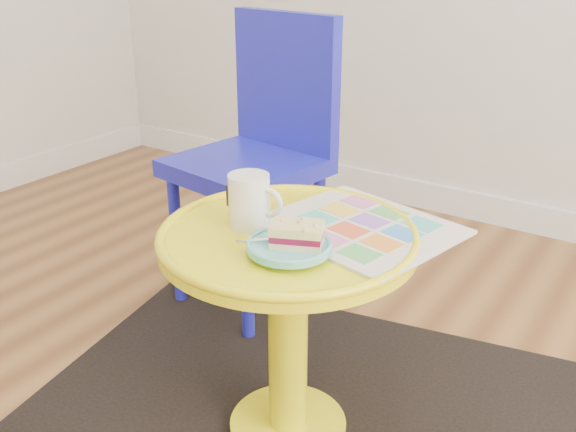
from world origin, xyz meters
The scene contains 9 objects.
room_walls centered at (-0.99, 0.99, 0.06)m, with size 4.00×4.00×4.00m.
rug centered at (0.02, 0.50, 0.00)m, with size 1.30×1.10×0.01m, color black.
side_table centered at (0.02, 0.50, 0.37)m, with size 0.55×0.55×0.52m.
chair centered at (-0.41, 1.01, 0.51)m, with size 0.45×0.45×0.89m.
newspaper centered at (0.13, 0.61, 0.52)m, with size 0.38×0.32×0.01m, color silver.
mug centered at (-0.07, 0.49, 0.58)m, with size 0.13×0.09×0.12m.
plate centered at (0.08, 0.42, 0.54)m, with size 0.17×0.17×0.02m.
cake_slice centered at (0.10, 0.42, 0.57)m, with size 0.12×0.10×0.04m.
fork centered at (0.05, 0.42, 0.55)m, with size 0.11×0.11×0.00m.
Camera 1 is at (0.70, -0.51, 1.08)m, focal length 40.00 mm.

